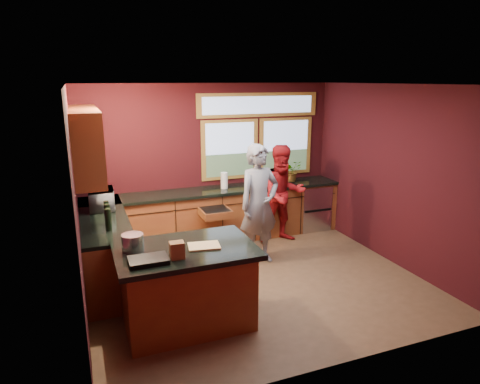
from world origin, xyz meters
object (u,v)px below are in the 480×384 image
island (187,286)px  person_red (283,194)px  cutting_board (204,246)px  person_grey (259,205)px  stock_pot (133,242)px

island → person_red: (2.21, 1.98, 0.37)m
person_red → cutting_board: 2.85m
island → person_red: size_ratio=0.91×
island → cutting_board: 0.52m
person_grey → person_red: (0.74, 0.67, -0.07)m
person_grey → stock_pot: size_ratio=7.70×
stock_pot → island: bearing=-15.3°
person_red → stock_pot: size_ratio=7.08×
person_grey → cutting_board: person_grey is taller
stock_pot → person_red: bearing=33.5°
stock_pot → person_grey: bearing=29.9°
island → person_grey: (1.47, 1.31, 0.45)m
cutting_board → stock_pot: size_ratio=1.46×
island → stock_pot: (-0.55, 0.15, 0.56)m
person_red → cutting_board: bearing=-132.6°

